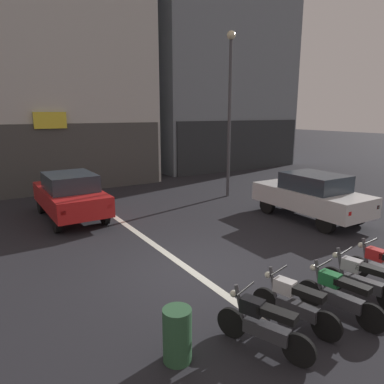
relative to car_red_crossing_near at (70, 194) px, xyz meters
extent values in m
plane|color=#232328|center=(1.36, -5.87, -0.89)|extent=(120.00, 120.00, 0.00)
cube|color=silver|center=(1.36, 0.13, -0.88)|extent=(0.20, 18.00, 0.01)
cube|color=silver|center=(1.36, 9.04, 7.24)|extent=(8.97, 9.12, 16.25)
cube|color=#454543|center=(1.36, 4.43, 0.71)|extent=(8.61, 0.10, 3.20)
cube|color=yellow|center=(0.34, 4.36, 2.47)|extent=(1.39, 0.16, 0.72)
cube|color=gray|center=(12.09, 9.04, 8.52)|extent=(10.01, 7.49, 18.81)
cube|color=#292C30|center=(12.09, 5.24, 0.71)|extent=(9.61, 0.10, 3.20)
cylinder|color=black|center=(-0.79, 1.33, -0.57)|extent=(0.19, 0.64, 0.64)
cylinder|color=black|center=(0.76, 1.35, -0.57)|extent=(0.19, 0.64, 0.64)
cylinder|color=black|center=(-0.76, -1.27, -0.57)|extent=(0.19, 0.64, 0.64)
cylinder|color=black|center=(0.79, -1.25, -0.57)|extent=(0.19, 0.64, 0.64)
cube|color=red|center=(0.00, 0.04, -0.14)|extent=(1.82, 4.12, 0.66)
cube|color=#2D3842|center=(0.00, -0.11, 0.47)|extent=(1.58, 1.99, 0.56)
cube|color=red|center=(-0.68, -1.99, -0.09)|extent=(0.14, 0.06, 0.12)
cube|color=red|center=(0.73, -1.97, -0.09)|extent=(0.14, 0.06, 0.12)
cylinder|color=black|center=(6.37, -3.17, -0.57)|extent=(0.19, 0.64, 0.64)
cylinder|color=black|center=(7.92, -3.18, -0.57)|extent=(0.19, 0.64, 0.64)
cylinder|color=black|center=(6.34, -5.77, -0.57)|extent=(0.19, 0.64, 0.64)
cylinder|color=black|center=(7.89, -5.78, -0.57)|extent=(0.19, 0.64, 0.64)
cube|color=silver|center=(7.13, -4.47, -0.14)|extent=(1.81, 4.12, 0.66)
cube|color=#2D3842|center=(7.13, -4.62, 0.47)|extent=(1.57, 1.99, 0.56)
cube|color=red|center=(6.41, -6.49, -0.09)|extent=(0.14, 0.06, 0.12)
cube|color=red|center=(7.81, -6.50, -0.09)|extent=(0.14, 0.06, 0.12)
cylinder|color=#47474C|center=(6.85, -0.14, 2.42)|extent=(0.14, 0.14, 6.61)
sphere|color=beige|center=(6.85, -0.14, 5.91)|extent=(0.36, 0.36, 0.36)
cylinder|color=black|center=(0.61, -8.33, -0.63)|extent=(0.25, 0.51, 0.52)
cylinder|color=black|center=(1.03, -9.41, -0.63)|extent=(0.25, 0.51, 0.52)
cube|color=#38383D|center=(0.84, -8.92, -0.52)|extent=(0.45, 0.76, 0.22)
cube|color=black|center=(0.90, -9.06, -0.17)|extent=(0.42, 0.64, 0.12)
cube|color=black|center=(0.75, -8.68, -0.19)|extent=(0.33, 0.42, 0.24)
cylinder|color=#4C4C51|center=(0.67, -8.47, -0.25)|extent=(0.15, 0.25, 0.70)
cylinder|color=black|center=(0.70, -8.55, 0.07)|extent=(0.53, 0.23, 0.04)
sphere|color=silver|center=(0.62, -8.35, -0.09)|extent=(0.12, 0.12, 0.12)
cylinder|color=black|center=(1.57, -8.13, -0.63)|extent=(0.20, 0.52, 0.52)
cylinder|color=black|center=(1.87, -9.24, -0.63)|extent=(0.20, 0.52, 0.52)
cube|color=#38383D|center=(1.73, -8.73, -0.52)|extent=(0.38, 0.76, 0.22)
cube|color=black|center=(1.78, -8.89, -0.17)|extent=(0.37, 0.64, 0.12)
cube|color=silver|center=(1.67, -8.49, -0.19)|extent=(0.31, 0.40, 0.24)
cylinder|color=#4C4C51|center=(1.61, -8.27, -0.25)|extent=(0.13, 0.25, 0.70)
cylinder|color=black|center=(1.63, -8.35, 0.07)|extent=(0.54, 0.18, 0.04)
sphere|color=silver|center=(1.58, -8.15, -0.09)|extent=(0.12, 0.12, 0.12)
cylinder|color=black|center=(2.52, -8.36, -0.63)|extent=(0.16, 0.52, 0.52)
cylinder|color=black|center=(2.72, -9.49, -0.63)|extent=(0.16, 0.52, 0.52)
cube|color=#38383D|center=(2.63, -8.98, -0.52)|extent=(0.32, 0.76, 0.22)
cube|color=black|center=(2.66, -9.13, -0.17)|extent=(0.32, 0.63, 0.12)
cube|color=#1E7238|center=(2.59, -8.72, -0.19)|extent=(0.28, 0.39, 0.24)
cylinder|color=#4C4C51|center=(2.55, -8.51, -0.25)|extent=(0.11, 0.25, 0.70)
cylinder|color=black|center=(2.56, -8.59, 0.07)|extent=(0.55, 0.13, 0.04)
sphere|color=silver|center=(2.53, -8.38, -0.09)|extent=(0.12, 0.12, 0.12)
cylinder|color=black|center=(3.40, -8.20, -0.63)|extent=(0.18, 0.52, 0.52)
cube|color=#38383D|center=(3.53, -8.81, -0.52)|extent=(0.35, 0.76, 0.22)
cube|color=black|center=(3.57, -8.96, -0.17)|extent=(0.34, 0.63, 0.12)
cube|color=#B2B5BA|center=(3.48, -8.56, -0.19)|extent=(0.29, 0.40, 0.24)
cylinder|color=#4C4C51|center=(3.43, -8.35, -0.25)|extent=(0.12, 0.25, 0.70)
cylinder|color=black|center=(3.45, -8.42, 0.07)|extent=(0.55, 0.15, 0.04)
sphere|color=silver|center=(3.41, -8.22, -0.09)|extent=(0.12, 0.12, 0.12)
cylinder|color=black|center=(4.37, -8.14, -0.63)|extent=(0.12, 0.52, 0.52)
cube|color=red|center=(4.41, -8.51, -0.19)|extent=(0.25, 0.38, 0.24)
cylinder|color=#4C4C51|center=(4.39, -8.29, -0.25)|extent=(0.09, 0.24, 0.70)
cylinder|color=black|center=(4.39, -8.37, 0.07)|extent=(0.55, 0.09, 0.04)
sphere|color=silver|center=(4.37, -8.16, -0.09)|extent=(0.12, 0.12, 0.12)
cylinder|color=#2D5938|center=(-0.43, -8.35, -0.46)|extent=(0.44, 0.44, 0.85)
camera|label=1|loc=(-2.71, -12.41, 2.79)|focal=32.83mm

